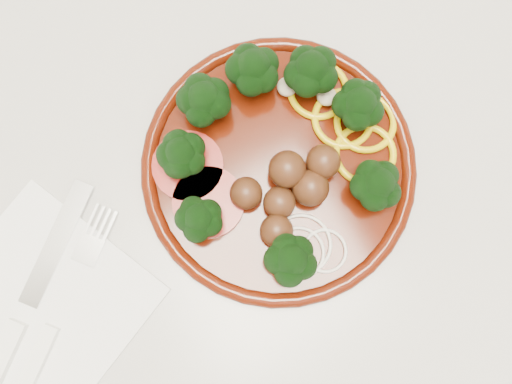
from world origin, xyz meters
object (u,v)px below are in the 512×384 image
knife (16,329)px  napkin (41,307)px  plate (274,162)px  fork (44,346)px

knife → napkin: bearing=-22.7°
plate → fork: size_ratio=1.51×
napkin → plate: bearing=1.3°
plate → knife: 0.27m
napkin → knife: knife is taller
fork → napkin: bearing=33.3°
napkin → knife: 0.03m
plate → fork: 0.26m
plate → napkin: size_ratio=1.53×
napkin → knife: (-0.03, -0.01, 0.01)m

